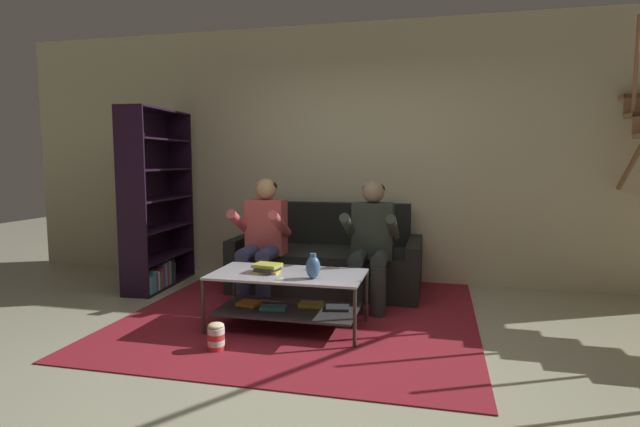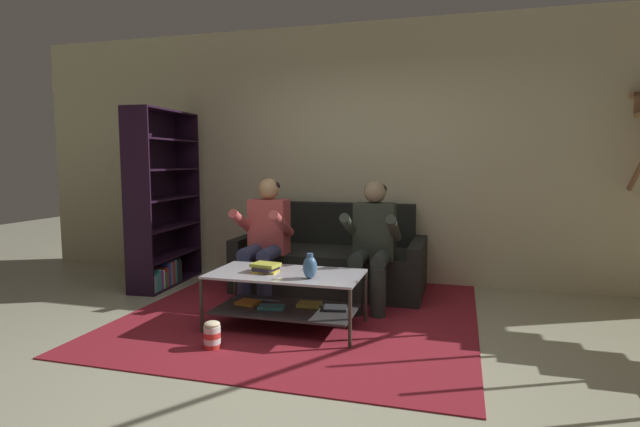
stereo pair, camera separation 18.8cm
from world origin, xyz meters
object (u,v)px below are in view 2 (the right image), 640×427
object	(u,v)px
person_seated_right	(373,239)
couch	(332,262)
book_stack	(266,268)
popcorn_tub	(212,335)
person_seated_left	(265,234)
coffee_table	(286,292)
vase	(310,267)
bookshelf	(160,213)

from	to	relation	value
person_seated_right	couch	bearing A→B (deg)	133.58
book_stack	popcorn_tub	distance (m)	0.71
person_seated_left	person_seated_right	bearing A→B (deg)	-0.06
coffee_table	book_stack	distance (m)	0.26
vase	book_stack	xyz separation A→B (m)	(-0.41, 0.11, -0.06)
book_stack	bookshelf	world-z (taller)	bookshelf
vase	popcorn_tub	bearing A→B (deg)	-143.85
bookshelf	popcorn_tub	distance (m)	2.28
person_seated_right	book_stack	xyz separation A→B (m)	(-0.75, -0.78, -0.15)
coffee_table	vase	distance (m)	0.38
person_seated_left	coffee_table	xyz separation A→B (m)	(0.49, -0.76, -0.35)
vase	coffee_table	bearing A→B (deg)	150.85
person_seated_left	popcorn_tub	xyz separation A→B (m)	(0.12, -1.34, -0.55)
person_seated_left	bookshelf	distance (m)	1.38
vase	person_seated_right	bearing A→B (deg)	69.41
couch	popcorn_tub	xyz separation A→B (m)	(-0.41, -1.90, -0.19)
vase	bookshelf	size ratio (longest dim) A/B	0.10
person_seated_right	vase	xyz separation A→B (m)	(-0.33, -0.89, -0.09)
person_seated_left	book_stack	distance (m)	0.86
vase	bookshelf	distance (m)	2.39
bookshelf	person_seated_left	bearing A→B (deg)	-10.59
book_stack	person_seated_left	bearing A→B (deg)	112.35
couch	person_seated_left	xyz separation A→B (m)	(-0.54, -0.56, 0.36)
person_seated_left	popcorn_tub	size ratio (longest dim) A/B	5.72
couch	coffee_table	distance (m)	1.32
person_seated_left	book_stack	xyz separation A→B (m)	(0.32, -0.78, -0.16)
couch	coffee_table	world-z (taller)	couch
coffee_table	bookshelf	xyz separation A→B (m)	(-1.84, 1.01, 0.49)
couch	vase	xyz separation A→B (m)	(0.20, -1.45, 0.26)
couch	popcorn_tub	size ratio (longest dim) A/B	9.28
bookshelf	book_stack	bearing A→B (deg)	-31.73
bookshelf	couch	bearing A→B (deg)	9.31
person_seated_left	coffee_table	bearing A→B (deg)	-56.93
vase	book_stack	bearing A→B (deg)	165.05
coffee_table	popcorn_tub	bearing A→B (deg)	-122.29
couch	vase	world-z (taller)	couch
coffee_table	book_stack	bearing A→B (deg)	-171.63
vase	book_stack	distance (m)	0.43
book_stack	vase	bearing A→B (deg)	-14.95
vase	popcorn_tub	size ratio (longest dim) A/B	0.94
couch	vase	distance (m)	1.49
coffee_table	book_stack	xyz separation A→B (m)	(-0.17, -0.03, 0.20)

